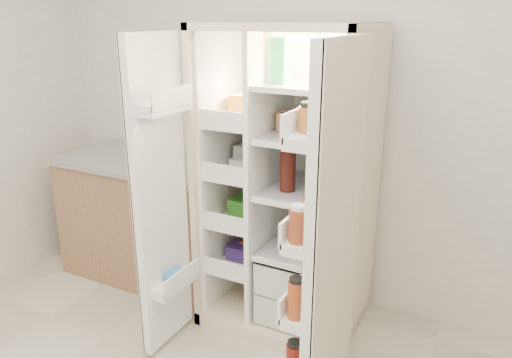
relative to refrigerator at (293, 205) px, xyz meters
The scene contains 5 objects.
wall_back 0.70m from the refrigerator, 89.57° to the left, with size 4.00×0.02×2.70m, color silver.
refrigerator is the anchor object (origin of this frame).
freezer_door 0.81m from the refrigerator, 130.46° to the right, with size 0.15×0.40×1.72m.
fridge_door 0.85m from the refrigerator, 56.25° to the right, with size 0.17×0.58×1.72m.
kitchen_counter 1.18m from the refrigerator, behind, with size 1.22×0.65×0.89m.
Camera 1 is at (1.06, -0.87, 1.83)m, focal length 34.00 mm.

